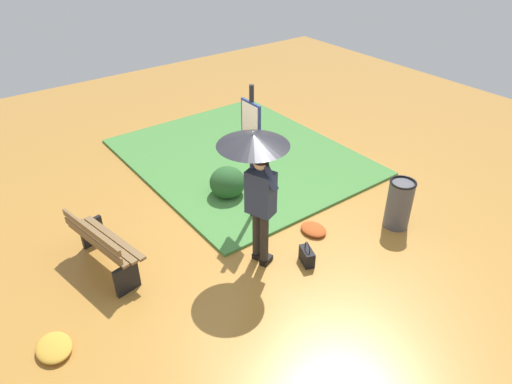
{
  "coord_description": "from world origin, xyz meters",
  "views": [
    {
      "loc": [
        -4.42,
        3.41,
        4.55
      ],
      "look_at": [
        0.21,
        -0.07,
        0.85
      ],
      "focal_mm": 32.7,
      "sensor_mm": 36.0,
      "label": 1
    }
  ],
  "objects_px": {
    "park_bench": "(103,245)",
    "person_with_umbrella": "(256,167)",
    "handbag": "(307,256)",
    "trash_bin": "(399,204)",
    "info_sign_post": "(251,140)"
  },
  "relations": [
    {
      "from": "person_with_umbrella",
      "to": "handbag",
      "type": "bearing_deg",
      "value": -135.95
    },
    {
      "from": "person_with_umbrella",
      "to": "info_sign_post",
      "type": "distance_m",
      "value": 1.02
    },
    {
      "from": "info_sign_post",
      "to": "handbag",
      "type": "relative_size",
      "value": 6.22
    },
    {
      "from": "person_with_umbrella",
      "to": "park_bench",
      "type": "xyz_separation_m",
      "value": [
        1.13,
        1.84,
        -1.15
      ]
    },
    {
      "from": "person_with_umbrella",
      "to": "handbag",
      "type": "height_order",
      "value": "person_with_umbrella"
    },
    {
      "from": "info_sign_post",
      "to": "handbag",
      "type": "bearing_deg",
      "value": 178.82
    },
    {
      "from": "park_bench",
      "to": "person_with_umbrella",
      "type": "bearing_deg",
      "value": -121.56
    },
    {
      "from": "handbag",
      "to": "trash_bin",
      "type": "height_order",
      "value": "trash_bin"
    },
    {
      "from": "info_sign_post",
      "to": "trash_bin",
      "type": "relative_size",
      "value": 2.76
    },
    {
      "from": "info_sign_post",
      "to": "handbag",
      "type": "distance_m",
      "value": 1.91
    },
    {
      "from": "person_with_umbrella",
      "to": "park_bench",
      "type": "bearing_deg",
      "value": 58.44
    },
    {
      "from": "park_bench",
      "to": "trash_bin",
      "type": "xyz_separation_m",
      "value": [
        -1.85,
        -4.14,
        0.02
      ]
    },
    {
      "from": "person_with_umbrella",
      "to": "info_sign_post",
      "type": "height_order",
      "value": "info_sign_post"
    },
    {
      "from": "info_sign_post",
      "to": "trash_bin",
      "type": "distance_m",
      "value": 2.57
    },
    {
      "from": "park_bench",
      "to": "trash_bin",
      "type": "bearing_deg",
      "value": -114.07
    }
  ]
}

